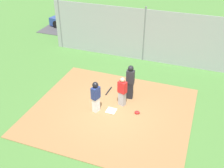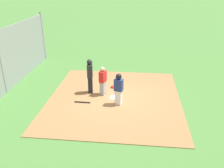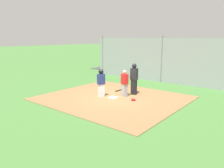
{
  "view_description": "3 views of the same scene",
  "coord_description": "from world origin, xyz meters",
  "px_view_note": "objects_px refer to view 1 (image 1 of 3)",
  "views": [
    {
      "loc": [
        -3.45,
        9.24,
        7.57
      ],
      "look_at": [
        0.23,
        -0.73,
        1.01
      ],
      "focal_mm": 42.98,
      "sensor_mm": 36.0,
      "label": 1
    },
    {
      "loc": [
        10.81,
        1.05,
        5.56
      ],
      "look_at": [
        0.43,
        -0.08,
        0.96
      ],
      "focal_mm": 39.33,
      "sensor_mm": 36.0,
      "label": 2
    },
    {
      "loc": [
        -7.2,
        9.0,
        3.27
      ],
      "look_at": [
        0.44,
        -0.46,
        0.66
      ],
      "focal_mm": 35.14,
      "sensor_mm": 36.0,
      "label": 3
    }
  ],
  "objects_px": {
    "catcher": "(122,91)",
    "umpire": "(130,81)",
    "catcher_mask": "(137,112)",
    "baseball": "(111,113)",
    "parked_car_blue": "(76,21)",
    "baseball_bat": "(109,91)",
    "runner": "(96,95)",
    "home_plate": "(111,111)",
    "parked_car_silver": "(151,27)"
  },
  "relations": [
    {
      "from": "baseball",
      "to": "parked_car_blue",
      "type": "relative_size",
      "value": 0.02
    },
    {
      "from": "umpire",
      "to": "parked_car_silver",
      "type": "distance_m",
      "value": 8.83
    },
    {
      "from": "baseball",
      "to": "umpire",
      "type": "bearing_deg",
      "value": -105.02
    },
    {
      "from": "catcher_mask",
      "to": "parked_car_blue",
      "type": "distance_m",
      "value": 11.9
    },
    {
      "from": "umpire",
      "to": "parked_car_blue",
      "type": "distance_m",
      "value": 10.63
    },
    {
      "from": "umpire",
      "to": "parked_car_blue",
      "type": "bearing_deg",
      "value": -146.79
    },
    {
      "from": "catcher",
      "to": "umpire",
      "type": "xyz_separation_m",
      "value": [
        -0.17,
        -0.67,
        0.19
      ]
    },
    {
      "from": "umpire",
      "to": "baseball",
      "type": "bearing_deg",
      "value": -22.54
    },
    {
      "from": "runner",
      "to": "catcher_mask",
      "type": "bearing_deg",
      "value": 32.02
    },
    {
      "from": "parked_car_blue",
      "to": "catcher_mask",
      "type": "bearing_deg",
      "value": 139.74
    },
    {
      "from": "baseball_bat",
      "to": "catcher_mask",
      "type": "bearing_deg",
      "value": -122.59
    },
    {
      "from": "umpire",
      "to": "catcher_mask",
      "type": "xyz_separation_m",
      "value": [
        -0.69,
        1.08,
        -0.89
      ]
    },
    {
      "from": "runner",
      "to": "baseball_bat",
      "type": "height_order",
      "value": "runner"
    },
    {
      "from": "home_plate",
      "to": "umpire",
      "type": "distance_m",
      "value": 1.67
    },
    {
      "from": "parked_car_blue",
      "to": "baseball_bat",
      "type": "bearing_deg",
      "value": 136.05
    },
    {
      "from": "catcher_mask",
      "to": "baseball",
      "type": "height_order",
      "value": "catcher_mask"
    },
    {
      "from": "umpire",
      "to": "baseball",
      "type": "height_order",
      "value": "umpire"
    },
    {
      "from": "baseball_bat",
      "to": "baseball",
      "type": "distance_m",
      "value": 1.87
    },
    {
      "from": "home_plate",
      "to": "baseball_bat",
      "type": "distance_m",
      "value": 1.63
    },
    {
      "from": "baseball_bat",
      "to": "runner",
      "type": "bearing_deg",
      "value": -177.09
    },
    {
      "from": "catcher",
      "to": "parked_car_silver",
      "type": "relative_size",
      "value": 0.35
    },
    {
      "from": "catcher",
      "to": "parked_car_silver",
      "type": "height_order",
      "value": "catcher"
    },
    {
      "from": "umpire",
      "to": "parked_car_blue",
      "type": "xyz_separation_m",
      "value": [
        6.93,
        -8.05,
        -0.36
      ]
    },
    {
      "from": "baseball_bat",
      "to": "parked_car_silver",
      "type": "relative_size",
      "value": 0.18
    },
    {
      "from": "runner",
      "to": "baseball",
      "type": "height_order",
      "value": "runner"
    },
    {
      "from": "catcher",
      "to": "catcher_mask",
      "type": "xyz_separation_m",
      "value": [
        -0.86,
        0.41,
        -0.7
      ]
    },
    {
      "from": "home_plate",
      "to": "parked_car_silver",
      "type": "relative_size",
      "value": 0.1
    },
    {
      "from": "runner",
      "to": "parked_car_blue",
      "type": "xyz_separation_m",
      "value": [
        5.8,
        -9.59,
        -0.28
      ]
    },
    {
      "from": "baseball",
      "to": "parked_car_silver",
      "type": "relative_size",
      "value": 0.02
    },
    {
      "from": "baseball",
      "to": "parked_car_silver",
      "type": "bearing_deg",
      "value": -86.67
    },
    {
      "from": "catcher",
      "to": "parked_car_silver",
      "type": "bearing_deg",
      "value": -155.96
    },
    {
      "from": "runner",
      "to": "catcher_mask",
      "type": "height_order",
      "value": "runner"
    },
    {
      "from": "catcher",
      "to": "baseball_bat",
      "type": "bearing_deg",
      "value": -111.26
    },
    {
      "from": "baseball",
      "to": "baseball_bat",
      "type": "bearing_deg",
      "value": -65.83
    },
    {
      "from": "catcher",
      "to": "umpire",
      "type": "distance_m",
      "value": 0.72
    },
    {
      "from": "umpire",
      "to": "parked_car_blue",
      "type": "height_order",
      "value": "umpire"
    },
    {
      "from": "parked_car_silver",
      "to": "runner",
      "type": "bearing_deg",
      "value": -89.02
    },
    {
      "from": "runner",
      "to": "parked_car_blue",
      "type": "distance_m",
      "value": 11.21
    },
    {
      "from": "home_plate",
      "to": "baseball",
      "type": "distance_m",
      "value": 0.24
    },
    {
      "from": "home_plate",
      "to": "parked_car_blue",
      "type": "bearing_deg",
      "value": -55.42
    },
    {
      "from": "parked_car_silver",
      "to": "parked_car_blue",
      "type": "distance_m",
      "value": 5.96
    },
    {
      "from": "catcher_mask",
      "to": "catcher",
      "type": "bearing_deg",
      "value": -25.27
    },
    {
      "from": "catcher",
      "to": "baseball_bat",
      "type": "xyz_separation_m",
      "value": [
        1.0,
        -0.85,
        -0.73
      ]
    },
    {
      "from": "catcher",
      "to": "baseball",
      "type": "relative_size",
      "value": 20.03
    },
    {
      "from": "catcher",
      "to": "runner",
      "type": "xyz_separation_m",
      "value": [
        0.96,
        0.87,
        0.1
      ]
    },
    {
      "from": "home_plate",
      "to": "catcher_mask",
      "type": "height_order",
      "value": "catcher_mask"
    },
    {
      "from": "home_plate",
      "to": "parked_car_blue",
      "type": "xyz_separation_m",
      "value": [
        6.45,
        -9.35,
        0.57
      ]
    },
    {
      "from": "umpire",
      "to": "runner",
      "type": "bearing_deg",
      "value": -43.76
    },
    {
      "from": "home_plate",
      "to": "baseball_bat",
      "type": "relative_size",
      "value": 0.58
    },
    {
      "from": "runner",
      "to": "catcher_mask",
      "type": "distance_m",
      "value": 2.04
    }
  ]
}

